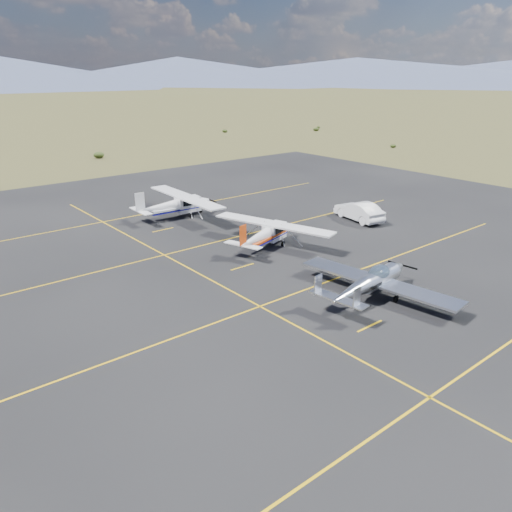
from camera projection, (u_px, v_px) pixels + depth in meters
name	position (u px, v px, depth m)	size (l,w,h in m)	color
ground	(355.00, 290.00, 30.74)	(1600.00, 1600.00, 0.00)	#383D1C
apron	(280.00, 259.00, 35.81)	(72.00, 72.00, 0.02)	black
aircraft_low_wing	(372.00, 282.00, 29.28)	(7.46, 10.34, 2.24)	silver
aircraft_cessna	(266.00, 233.00, 37.78)	(6.88, 10.03, 2.56)	white
aircraft_plain	(175.00, 204.00, 45.47)	(6.64, 11.11, 2.82)	white
sedan	(359.00, 211.00, 44.82)	(1.80, 5.15, 1.70)	white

